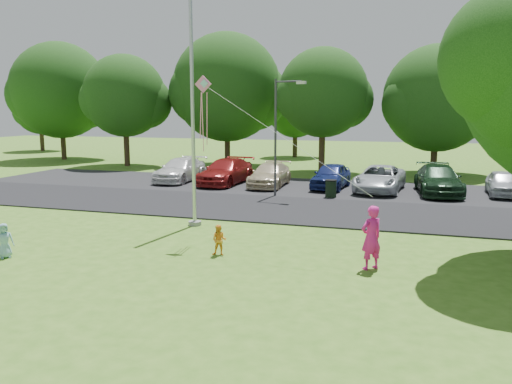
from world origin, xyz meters
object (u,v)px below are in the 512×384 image
(street_lamp, at_px, (280,127))
(kite, at_px, (207,100))
(woman, at_px, (371,238))
(flagpole, at_px, (193,117))
(child_blue, at_px, (4,241))
(trash_can, at_px, (331,189))
(child_yellow, at_px, (219,240))

(street_lamp, distance_m, kite, 9.30)
(woman, bearing_deg, flagpole, -69.63)
(woman, xyz_separation_m, kite, (-5.46, 1.44, 3.83))
(street_lamp, bearing_deg, child_blue, -100.40)
(flagpole, relative_size, woman, 5.50)
(trash_can, bearing_deg, woman, -75.91)
(kite, bearing_deg, flagpole, 121.59)
(child_yellow, bearing_deg, woman, -6.76)
(street_lamp, bearing_deg, flagpole, -90.25)
(woman, relative_size, child_yellow, 1.90)
(street_lamp, relative_size, child_blue, 5.58)
(child_yellow, height_order, kite, kite)
(child_yellow, xyz_separation_m, child_blue, (-6.10, -2.14, 0.06))
(trash_can, relative_size, woman, 0.52)
(woman, height_order, kite, kite)
(child_blue, height_order, kite, kite)
(trash_can, distance_m, woman, 11.39)
(trash_can, xyz_separation_m, child_blue, (-7.87, -13.16, 0.06))
(flagpole, xyz_separation_m, child_blue, (-3.72, -5.65, -3.63))
(kite, bearing_deg, woman, -18.08)
(street_lamp, height_order, woman, street_lamp)
(woman, relative_size, kite, 0.31)
(child_blue, bearing_deg, trash_can, 6.03)
(woman, relative_size, child_blue, 1.70)
(flagpole, bearing_deg, street_lamp, 77.72)
(flagpole, distance_m, child_blue, 7.68)
(trash_can, height_order, kite, kite)
(woman, xyz_separation_m, child_blue, (-10.64, -2.13, -0.38))
(child_yellow, xyz_separation_m, kite, (-0.92, 1.43, 4.26))
(trash_can, relative_size, kite, 0.16)
(street_lamp, height_order, kite, street_lamp)
(child_blue, bearing_deg, woman, -41.79)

